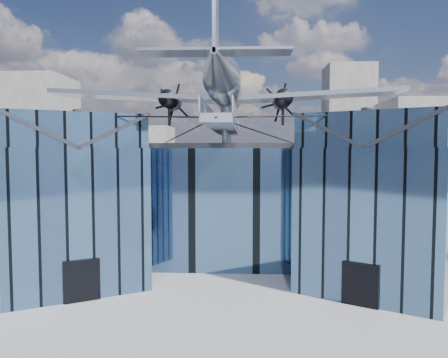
{
  "coord_description": "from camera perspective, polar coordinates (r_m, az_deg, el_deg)",
  "views": [
    {
      "loc": [
        1.56,
        -30.48,
        9.32
      ],
      "look_at": [
        0.0,
        2.0,
        7.2
      ],
      "focal_mm": 35.0,
      "sensor_mm": 36.0,
      "label": 1
    }
  ],
  "objects": [
    {
      "name": "bg_towers",
      "position": [
        80.97,
        2.68,
        4.21
      ],
      "size": [
        77.0,
        24.5,
        26.0
      ],
      "color": "gray",
      "rests_on": "ground"
    },
    {
      "name": "museum",
      "position": [
        36.53,
        0.29,
        -2.21
      ],
      "size": [
        32.88,
        24.5,
        17.6
      ],
      "color": "#44648B",
      "rests_on": "ground"
    },
    {
      "name": "ground_plane",
      "position": [
        31.91,
        -0.18,
        -13.25
      ],
      "size": [
        120.0,
        120.0,
        0.0
      ],
      "primitive_type": "plane",
      "color": "gray"
    }
  ]
}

